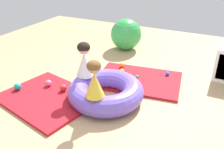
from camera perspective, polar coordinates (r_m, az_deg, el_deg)
The scene contains 15 objects.
ground_plane at distance 3.46m, azimuth -0.09°, elevation -7.21°, with size 8.00×8.00×0.00m, color tan.
gym_mat_far_left at distance 3.70m, azimuth -14.93°, elevation -5.36°, with size 1.33×1.05×0.04m, color #B21923.
gym_mat_far_right at distance 4.09m, azimuth 6.22°, elevation -1.25°, with size 1.38×0.97×0.04m, color #B21923.
inflatable_cushion at distance 3.49m, azimuth -1.47°, elevation -3.97°, with size 1.10×1.10×0.30m, color #7056D1.
child_in_white at distance 3.52m, azimuth -6.57°, elevation 3.51°, with size 0.31×0.31×0.52m.
child_in_yellow at distance 2.99m, azimuth -4.20°, elevation -1.13°, with size 0.35×0.35×0.49m.
play_ball_orange at distance 4.44m, azimuth 2.37°, elevation 2.24°, with size 0.09×0.09×0.09m, color orange.
play_ball_teal at distance 3.99m, azimuth -21.45°, elevation -2.68°, with size 0.11×0.11×0.11m, color teal.
play_ball_yellow at distance 4.22m, azimuth 2.35°, elevation 0.81°, with size 0.09×0.09×0.09m, color yellow.
play_ball_red at distance 3.76m, azimuth -11.46°, elevation -3.11°, with size 0.11×0.11×0.11m, color red.
play_ball_blue at distance 4.26m, azimuth 12.99°, elevation 0.21°, with size 0.07×0.07×0.07m, color blue.
play_ball_green at distance 4.07m, azimuth 5.93°, elevation -0.54°, with size 0.06×0.06×0.06m, color green.
play_ball_pink at distance 3.95m, azimuth -14.80°, elevation -1.97°, with size 0.10×0.10×0.10m, color pink.
play_ball_orange_second at distance 4.12m, azimuth 1.24°, elevation 0.11°, with size 0.08×0.08×0.08m, color orange.
exercise_ball_large at distance 5.34m, azimuth 3.34°, elevation 9.48°, with size 0.67×0.67×0.67m, color green.
Camera 1 is at (1.28, -2.56, 1.95)m, focal length 38.64 mm.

